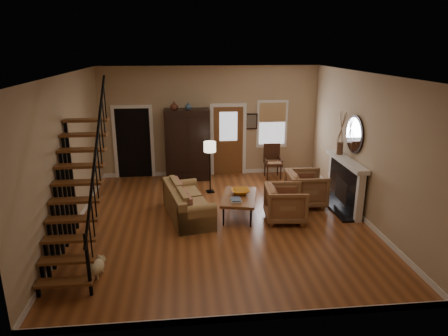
{
  "coord_description": "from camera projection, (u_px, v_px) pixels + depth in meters",
  "views": [
    {
      "loc": [
        -0.81,
        -8.35,
        3.88
      ],
      "look_at": [
        0.1,
        0.4,
        1.15
      ],
      "focal_mm": 32.0,
      "sensor_mm": 36.0,
      "label": 1
    }
  ],
  "objects": [
    {
      "name": "side_chair",
      "position": [
        273.0,
        162.0,
        12.0
      ],
      "size": [
        0.54,
        0.54,
        1.02
      ],
      "primitive_type": null,
      "color": "#381E12",
      "rests_on": "ground"
    },
    {
      "name": "room",
      "position": [
        199.0,
        140.0,
        10.35
      ],
      "size": [
        7.0,
        7.33,
        3.3
      ],
      "color": "brown",
      "rests_on": "ground"
    },
    {
      "name": "coffee_table",
      "position": [
        239.0,
        206.0,
        9.37
      ],
      "size": [
        1.02,
        1.43,
        0.5
      ],
      "primitive_type": null,
      "rotation": [
        0.0,
        0.0,
        -0.22
      ],
      "color": "brown",
      "rests_on": "ground"
    },
    {
      "name": "bowl",
      "position": [
        240.0,
        192.0,
        9.42
      ],
      "size": [
        0.44,
        0.44,
        0.11
      ],
      "primitive_type": "imported",
      "color": "orange",
      "rests_on": "coffee_table"
    },
    {
      "name": "dog",
      "position": [
        96.0,
        268.0,
        6.95
      ],
      "size": [
        0.34,
        0.47,
        0.31
      ],
      "primitive_type": null,
      "rotation": [
        0.0,
        0.0,
        -0.23
      ],
      "color": "beige",
      "rests_on": "ground"
    },
    {
      "name": "floor_lamp",
      "position": [
        210.0,
        167.0,
        10.75
      ],
      "size": [
        0.37,
        0.37,
        1.42
      ],
      "primitive_type": null,
      "rotation": [
        0.0,
        0.0,
        0.15
      ],
      "color": "black",
      "rests_on": "ground"
    },
    {
      "name": "books",
      "position": [
        236.0,
        200.0,
        8.99
      ],
      "size": [
        0.24,
        0.33,
        0.06
      ],
      "primitive_type": null,
      "color": "beige",
      "rests_on": "coffee_table"
    },
    {
      "name": "vase_a",
      "position": [
        174.0,
        106.0,
        11.3
      ],
      "size": [
        0.24,
        0.24,
        0.25
      ],
      "primitive_type": "imported",
      "color": "#4C2619",
      "rests_on": "armoire"
    },
    {
      "name": "armchair_left",
      "position": [
        286.0,
        203.0,
        9.09
      ],
      "size": [
        0.98,
        0.96,
        0.83
      ],
      "primitive_type": "imported",
      "rotation": [
        0.0,
        0.0,
        1.49
      ],
      "color": "brown",
      "rests_on": "ground"
    },
    {
      "name": "staircase",
      "position": [
        75.0,
        177.0,
        7.18
      ],
      "size": [
        0.94,
        2.8,
        3.2
      ],
      "primitive_type": null,
      "color": "brown",
      "rests_on": "ground"
    },
    {
      "name": "sofa",
      "position": [
        188.0,
        202.0,
        9.28
      ],
      "size": [
        1.22,
        2.07,
        0.72
      ],
      "primitive_type": null,
      "rotation": [
        0.0,
        0.0,
        0.21
      ],
      "color": "olive",
      "rests_on": "ground"
    },
    {
      "name": "armoire",
      "position": [
        187.0,
        145.0,
        11.77
      ],
      "size": [
        1.3,
        0.6,
        2.1
      ],
      "primitive_type": null,
      "color": "black",
      "rests_on": "ground"
    },
    {
      "name": "vase_b",
      "position": [
        188.0,
        106.0,
        11.34
      ],
      "size": [
        0.2,
        0.2,
        0.21
      ],
      "primitive_type": "imported",
      "color": "#334C60",
      "rests_on": "armoire"
    },
    {
      "name": "armchair_right",
      "position": [
        306.0,
        188.0,
        9.98
      ],
      "size": [
        0.98,
        0.96,
        0.87
      ],
      "primitive_type": "imported",
      "rotation": [
        0.0,
        0.0,
        1.54
      ],
      "color": "brown",
      "rests_on": "ground"
    },
    {
      "name": "fireplace",
      "position": [
        347.0,
        179.0,
        9.73
      ],
      "size": [
        0.33,
        1.95,
        2.3
      ],
      "color": "black",
      "rests_on": "ground"
    }
  ]
}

